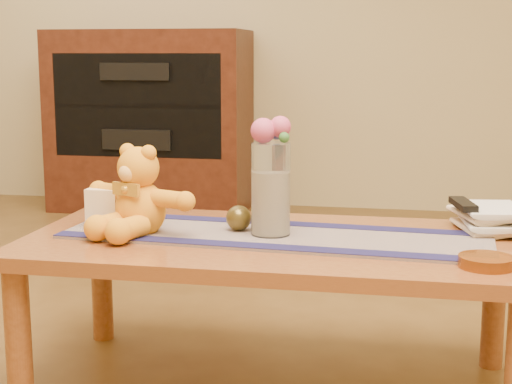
% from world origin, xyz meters
% --- Properties ---
extents(coffee_table_top, '(1.40, 0.70, 0.04)m').
position_xyz_m(coffee_table_top, '(0.00, 0.00, 0.43)').
color(coffee_table_top, brown).
rests_on(coffee_table_top, floor).
extents(table_leg_fl, '(0.07, 0.07, 0.41)m').
position_xyz_m(table_leg_fl, '(-0.64, -0.29, 0.21)').
color(table_leg_fl, brown).
rests_on(table_leg_fl, floor).
extents(table_leg_bl, '(0.07, 0.07, 0.41)m').
position_xyz_m(table_leg_bl, '(-0.64, 0.29, 0.21)').
color(table_leg_bl, brown).
rests_on(table_leg_bl, floor).
extents(table_leg_br, '(0.07, 0.07, 0.41)m').
position_xyz_m(table_leg_br, '(0.64, 0.29, 0.21)').
color(table_leg_br, brown).
rests_on(table_leg_br, floor).
extents(persian_runner, '(1.22, 0.42, 0.01)m').
position_xyz_m(persian_runner, '(0.00, 0.01, 0.45)').
color(persian_runner, '#191C47').
rests_on(persian_runner, coffee_table_top).
extents(runner_border_near, '(1.20, 0.13, 0.00)m').
position_xyz_m(runner_border_near, '(-0.01, -0.13, 0.46)').
color(runner_border_near, '#171643').
rests_on(runner_border_near, persian_runner).
extents(runner_border_far, '(1.20, 0.13, 0.00)m').
position_xyz_m(runner_border_far, '(0.01, 0.16, 0.46)').
color(runner_border_far, '#171643').
rests_on(runner_border_far, persian_runner).
extents(teddy_bear, '(0.43, 0.40, 0.24)m').
position_xyz_m(teddy_bear, '(-0.38, -0.02, 0.58)').
color(teddy_bear, orange).
rests_on(teddy_bear, persian_runner).
extents(pillar_candle, '(0.10, 0.10, 0.11)m').
position_xyz_m(pillar_candle, '(-0.51, 0.03, 0.52)').
color(pillar_candle, '#FFE4BB').
rests_on(pillar_candle, persian_runner).
extents(candle_wick, '(0.00, 0.00, 0.01)m').
position_xyz_m(candle_wick, '(-0.51, 0.03, 0.58)').
color(candle_wick, black).
rests_on(candle_wick, pillar_candle).
extents(glass_vase, '(0.11, 0.11, 0.26)m').
position_xyz_m(glass_vase, '(-0.01, 0.01, 0.59)').
color(glass_vase, silver).
rests_on(glass_vase, persian_runner).
extents(potpourri_fill, '(0.09, 0.09, 0.18)m').
position_xyz_m(potpourri_fill, '(-0.01, 0.01, 0.55)').
color(potpourri_fill, beige).
rests_on(potpourri_fill, glass_vase).
extents(rose_left, '(0.07, 0.07, 0.07)m').
position_xyz_m(rose_left, '(-0.03, -0.00, 0.75)').
color(rose_left, '#C24470').
rests_on(rose_left, glass_vase).
extents(rose_right, '(0.06, 0.06, 0.06)m').
position_xyz_m(rose_right, '(0.02, 0.01, 0.76)').
color(rose_right, '#C24470').
rests_on(rose_right, glass_vase).
extents(blue_flower_back, '(0.04, 0.04, 0.04)m').
position_xyz_m(blue_flower_back, '(0.00, 0.04, 0.75)').
color(blue_flower_back, '#464F98').
rests_on(blue_flower_back, glass_vase).
extents(blue_flower_side, '(0.04, 0.04, 0.04)m').
position_xyz_m(blue_flower_side, '(-0.04, 0.03, 0.74)').
color(blue_flower_side, '#464F98').
rests_on(blue_flower_side, glass_vase).
extents(leaf_sprig, '(0.03, 0.03, 0.03)m').
position_xyz_m(leaf_sprig, '(0.03, -0.01, 0.74)').
color(leaf_sprig, '#33662D').
rests_on(leaf_sprig, glass_vase).
extents(bronze_ball, '(0.10, 0.10, 0.07)m').
position_xyz_m(bronze_ball, '(-0.11, 0.04, 0.49)').
color(bronze_ball, '#4E401A').
rests_on(bronze_ball, persian_runner).
extents(book_bottom, '(0.22, 0.26, 0.02)m').
position_xyz_m(book_bottom, '(0.52, 0.18, 0.46)').
color(book_bottom, beige).
rests_on(book_bottom, coffee_table_top).
extents(book_lower, '(0.19, 0.24, 0.02)m').
position_xyz_m(book_lower, '(0.53, 0.17, 0.48)').
color(book_lower, beige).
rests_on(book_lower, book_bottom).
extents(book_upper, '(0.23, 0.26, 0.02)m').
position_xyz_m(book_upper, '(0.52, 0.18, 0.50)').
color(book_upper, beige).
rests_on(book_upper, book_lower).
extents(book_top, '(0.20, 0.25, 0.02)m').
position_xyz_m(book_top, '(0.53, 0.18, 0.52)').
color(book_top, beige).
rests_on(book_top, book_upper).
extents(tv_remote, '(0.08, 0.17, 0.02)m').
position_xyz_m(tv_remote, '(0.53, 0.17, 0.54)').
color(tv_remote, black).
rests_on(tv_remote, book_top).
extents(amber_dish, '(0.14, 0.14, 0.03)m').
position_xyz_m(amber_dish, '(0.56, -0.20, 0.46)').
color(amber_dish, '#BF5914').
rests_on(amber_dish, coffee_table_top).
extents(media_cabinet, '(1.20, 0.50, 1.10)m').
position_xyz_m(media_cabinet, '(-1.20, 2.48, 0.55)').
color(media_cabinet, black).
rests_on(media_cabinet, floor).
extents(cabinet_cavity, '(1.02, 0.03, 0.61)m').
position_xyz_m(cabinet_cavity, '(-1.20, 2.25, 0.66)').
color(cabinet_cavity, black).
rests_on(cabinet_cavity, media_cabinet).
extents(cabinet_shelf, '(1.02, 0.20, 0.02)m').
position_xyz_m(cabinet_shelf, '(-1.20, 2.33, 0.66)').
color(cabinet_shelf, black).
rests_on(cabinet_shelf, media_cabinet).
extents(stereo_upper, '(0.42, 0.28, 0.10)m').
position_xyz_m(stereo_upper, '(-1.20, 2.35, 0.86)').
color(stereo_upper, black).
rests_on(stereo_upper, media_cabinet).
extents(stereo_lower, '(0.42, 0.28, 0.12)m').
position_xyz_m(stereo_lower, '(-1.20, 2.35, 0.46)').
color(stereo_lower, black).
rests_on(stereo_lower, media_cabinet).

